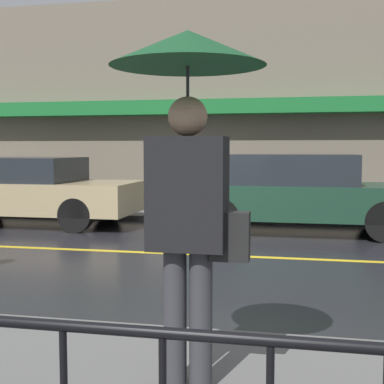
# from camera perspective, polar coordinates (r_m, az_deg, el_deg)

# --- Properties ---
(ground_plane) EXTENTS (80.00, 80.00, 0.00)m
(ground_plane) POSITION_cam_1_polar(r_m,az_deg,el_deg) (8.12, 0.83, -6.71)
(ground_plane) COLOR black
(sidewalk_far) EXTENTS (28.00, 1.78, 0.10)m
(sidewalk_far) POSITION_cam_1_polar(r_m,az_deg,el_deg) (12.42, 4.68, -2.52)
(sidewalk_far) COLOR #60605E
(sidewalk_far) RESTS_ON ground_plane
(lane_marking) EXTENTS (25.20, 0.12, 0.01)m
(lane_marking) POSITION_cam_1_polar(r_m,az_deg,el_deg) (8.12, 0.83, -6.68)
(lane_marking) COLOR gold
(lane_marking) RESTS_ON ground_plane
(building_storefront) EXTENTS (28.00, 0.85, 5.32)m
(building_storefront) POSITION_cam_1_polar(r_m,az_deg,el_deg) (13.37, 5.30, 9.18)
(building_storefront) COLOR #706656
(building_storefront) RESTS_ON ground_plane
(pedestrian) EXTENTS (0.95, 0.95, 2.21)m
(pedestrian) POSITION_cam_1_polar(r_m,az_deg,el_deg) (3.27, -0.34, 7.13)
(pedestrian) COLOR #333338
(pedestrian) RESTS_ON sidewalk_near
(car_tan) EXTENTS (4.67, 1.89, 1.41)m
(car_tan) POSITION_cam_1_polar(r_m,az_deg,el_deg) (11.81, -17.34, 0.24)
(car_tan) COLOR tan
(car_tan) RESTS_ON ground_plane
(car_dark_green) EXTENTS (4.59, 1.74, 1.49)m
(car_dark_green) POSITION_cam_1_polar(r_m,az_deg,el_deg) (10.32, 11.27, -0.05)
(car_dark_green) COLOR #193828
(car_dark_green) RESTS_ON ground_plane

